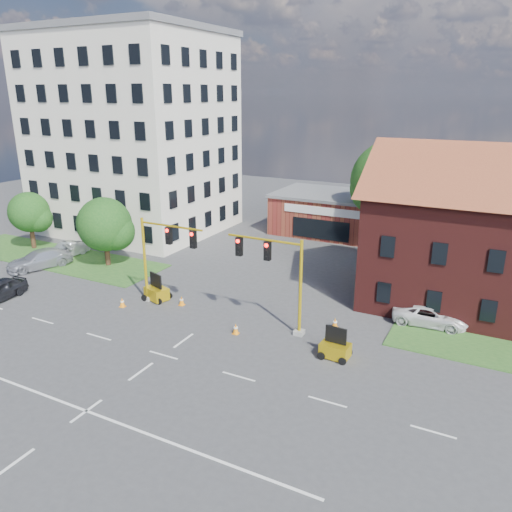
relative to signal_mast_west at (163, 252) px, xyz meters
name	(u,v)px	position (x,y,z in m)	size (l,w,h in m)	color
ground	(163,355)	(4.36, -6.00, -3.92)	(120.00, 120.00, 0.00)	#3E3E40
grass_verge_nw	(55,257)	(-15.64, 4.00, -3.88)	(22.00, 6.00, 0.08)	#24521E
grass_verge_ne	(512,357)	(22.36, 3.00, -3.88)	(14.00, 4.00, 0.08)	#24521E
lane_markings	(129,380)	(4.36, -9.00, -3.91)	(60.00, 36.00, 0.01)	white
office_block	(133,134)	(-15.64, 15.91, 6.39)	(18.40, 15.40, 20.60)	silver
brick_shop	(334,213)	(4.36, 23.99, -1.76)	(12.40, 8.40, 4.30)	maroon
tree_large	(396,185)	(11.25, 21.08, 2.32)	(8.13, 7.74, 10.39)	#321F12
tree_nw_front	(107,226)	(-9.41, 4.58, -0.35)	(4.88, 4.65, 6.06)	#321F12
tree_nw_rear	(31,214)	(-19.45, 5.08, -0.44)	(4.01, 3.82, 5.55)	#321F12
signal_mast_west	(163,252)	(0.00, 0.00, 0.00)	(5.30, 0.60, 6.20)	gray
signal_mast_east	(276,272)	(8.71, 0.00, 0.00)	(5.30, 0.60, 6.20)	gray
trailer_west	(157,292)	(-1.05, 0.35, -3.31)	(2.00, 1.65, 1.96)	gold
trailer_east	(335,349)	(13.28, -1.71, -3.34)	(1.68, 1.17, 1.85)	gold
cone_a	(122,302)	(-2.44, -1.80, -3.58)	(0.40, 0.40, 0.70)	orange
cone_b	(182,301)	(1.13, 0.38, -3.58)	(0.40, 0.40, 0.70)	orange
cone_c	(236,329)	(6.75, -1.72, -3.58)	(0.40, 0.40, 0.70)	orange
cone_d	(335,323)	(12.04, 1.94, -3.58)	(0.40, 0.40, 0.70)	orange
pickup_white	(430,315)	(17.40, 5.24, -3.26)	(2.20, 4.77, 1.32)	white
sedan_silver_front	(66,250)	(-14.59, 4.45, -3.22)	(1.48, 4.25, 1.40)	#B5B7BD
sedan_silver_rear	(40,259)	(-14.42, 1.33, -3.13)	(2.20, 5.42, 1.57)	#B5B7BD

